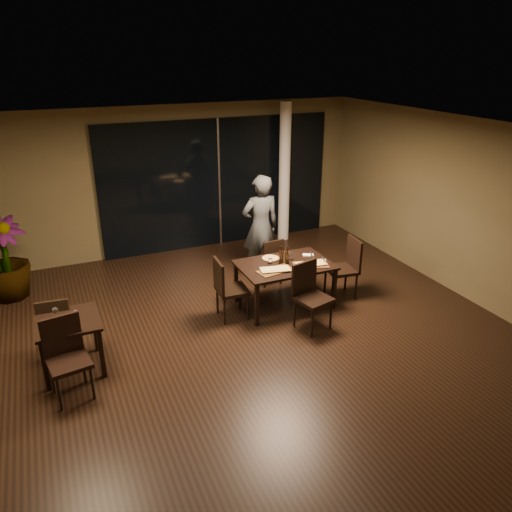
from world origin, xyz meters
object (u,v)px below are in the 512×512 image
object	(u,v)px
diner	(261,227)
bottle_b	(287,255)
chair_main_near	(309,292)
chair_main_right	(347,264)
side_table	(69,329)
chair_side_near	(66,353)
bottle_a	(281,255)
chair_main_far	(271,259)
main_table	(285,268)
potted_plant	(4,258)
chair_main_left	(227,286)
bottle_c	(281,254)
chair_side_far	(56,323)

from	to	relation	value
diner	bottle_b	size ratio (longest dim) A/B	6.39
chair_main_near	chair_main_right	distance (m)	1.27
side_table	diner	xyz separation A→B (m)	(3.52, 1.74, 0.35)
chair_side_near	bottle_a	size ratio (longest dim) A/B	3.34
chair_main_far	bottle_b	distance (m)	0.92
main_table	chair_main_right	bearing A→B (deg)	-5.31
potted_plant	chair_main_right	bearing A→B (deg)	-22.88
chair_main_far	chair_main_left	xyz separation A→B (m)	(-1.16, -0.84, 0.07)
chair_main_near	chair_main_right	xyz separation A→B (m)	(1.09, 0.64, 0.00)
diner	bottle_c	distance (m)	1.16
chair_main_right	bottle_a	xyz separation A→B (m)	(-1.18, 0.14, 0.32)
chair_main_right	chair_side_near	xyz separation A→B (m)	(-4.61, -0.89, -0.01)
chair_main_near	bottle_b	world-z (taller)	bottle_b
bottle_a	bottle_c	bearing A→B (deg)	67.07
chair_main_left	chair_side_near	bearing A→B (deg)	114.11
main_table	side_table	distance (m)	3.44
chair_main_far	bottle_c	size ratio (longest dim) A/B	3.16
potted_plant	bottle_b	xyz separation A→B (m)	(4.25, -2.16, 0.17)
bottle_c	chair_main_far	bearing A→B (deg)	78.02
chair_side_far	potted_plant	xyz separation A→B (m)	(-0.67, 2.23, 0.22)
potted_plant	bottle_a	size ratio (longest dim) A/B	4.76
potted_plant	chair_side_far	bearing A→B (deg)	-73.37
chair_main_right	potted_plant	xyz separation A→B (m)	(-5.35, 2.26, 0.15)
chair_main_near	bottle_a	xyz separation A→B (m)	(-0.09, 0.79, 0.32)
chair_main_right	diner	size ratio (longest dim) A/B	0.54
chair_main_near	chair_side_far	bearing A→B (deg)	155.33
chair_main_right	chair_side_near	bearing A→B (deg)	-72.18
diner	bottle_a	bearing A→B (deg)	84.78
chair_main_far	bottle_c	world-z (taller)	bottle_c
main_table	chair_main_near	bearing A→B (deg)	-86.60
side_table	chair_side_near	world-z (taller)	chair_side_near
bottle_b	chair_side_near	bearing A→B (deg)	-164.28
main_table	potted_plant	distance (m)	4.74
bottle_b	chair_main_near	bearing A→B (deg)	-89.24
side_table	chair_main_right	distance (m)	4.55
chair_main_left	chair_side_far	bearing A→B (deg)	93.54
main_table	bottle_b	size ratio (longest dim) A/B	4.93
chair_main_near	diner	distance (m)	2.03
chair_main_far	bottle_a	distance (m)	0.89
potted_plant	bottle_c	distance (m)	4.67
side_table	bottle_c	bearing A→B (deg)	9.99
side_table	diner	bearing A→B (deg)	26.32
chair_main_far	chair_main_near	bearing A→B (deg)	82.70
chair_main_left	diner	xyz separation A→B (m)	(1.15, 1.27, 0.41)
chair_main_near	bottle_c	world-z (taller)	chair_main_near
chair_main_far	bottle_a	xyz separation A→B (m)	(-0.18, -0.77, 0.41)
diner	bottle_a	xyz separation A→B (m)	(-0.17, -1.20, -0.07)
chair_main_left	side_table	bearing A→B (deg)	103.70
diner	bottle_c	xyz separation A→B (m)	(-0.14, -1.15, -0.08)
chair_side_far	potted_plant	bearing A→B (deg)	-68.51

